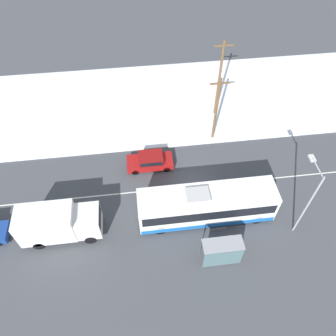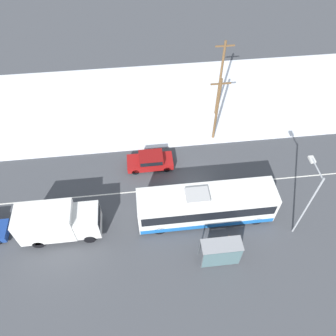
{
  "view_description": "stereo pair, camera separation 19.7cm",
  "coord_description": "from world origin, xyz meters",
  "px_view_note": "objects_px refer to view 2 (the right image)",
  "views": [
    {
      "loc": [
        -4.29,
        -17.0,
        23.77
      ],
      "look_at": [
        -2.03,
        1.26,
        1.4
      ],
      "focal_mm": 35.0,
      "sensor_mm": 36.0,
      "label": 1
    },
    {
      "loc": [
        -4.09,
        -17.02,
        23.77
      ],
      "look_at": [
        -2.03,
        1.26,
        1.4
      ],
      "focal_mm": 35.0,
      "sensor_mm": 36.0,
      "label": 2
    }
  ],
  "objects_px": {
    "city_bus": "(206,205)",
    "sedan_car": "(150,160)",
    "bus_shelter": "(222,253)",
    "utility_pole_snowlot": "(220,79)",
    "streetlamp": "(308,196)",
    "box_truck": "(57,222)",
    "pedestrian_at_stop": "(228,241)",
    "utility_pole_roadside": "(217,109)"
  },
  "relations": [
    {
      "from": "bus_shelter",
      "to": "streetlamp",
      "type": "bearing_deg",
      "value": 19.98
    },
    {
      "from": "city_bus",
      "to": "utility_pole_roadside",
      "type": "distance_m",
      "value": 9.56
    },
    {
      "from": "bus_shelter",
      "to": "utility_pole_snowlot",
      "type": "xyz_separation_m",
      "value": [
        3.17,
        16.69,
        2.77
      ]
    },
    {
      "from": "pedestrian_at_stop",
      "to": "box_truck",
      "type": "bearing_deg",
      "value": 168.14
    },
    {
      "from": "box_truck",
      "to": "sedan_car",
      "type": "relative_size",
      "value": 1.46
    },
    {
      "from": "city_bus",
      "to": "box_truck",
      "type": "height_order",
      "value": "city_bus"
    },
    {
      "from": "pedestrian_at_stop",
      "to": "streetlamp",
      "type": "relative_size",
      "value": 0.25
    },
    {
      "from": "box_truck",
      "to": "sedan_car",
      "type": "distance_m",
      "value": 9.9
    },
    {
      "from": "streetlamp",
      "to": "box_truck",
      "type": "bearing_deg",
      "value": 175.36
    },
    {
      "from": "sedan_car",
      "to": "utility_pole_snowlot",
      "type": "bearing_deg",
      "value": -138.93
    },
    {
      "from": "city_bus",
      "to": "streetlamp",
      "type": "xyz_separation_m",
      "value": [
        6.87,
        -1.77,
        2.78
      ]
    },
    {
      "from": "city_bus",
      "to": "streetlamp",
      "type": "bearing_deg",
      "value": -14.48
    },
    {
      "from": "bus_shelter",
      "to": "streetlamp",
      "type": "xyz_separation_m",
      "value": [
        6.5,
        2.36,
        2.73
      ]
    },
    {
      "from": "utility_pole_roadside",
      "to": "utility_pole_snowlot",
      "type": "xyz_separation_m",
      "value": [
        0.99,
        3.59,
        0.71
      ]
    },
    {
      "from": "streetlamp",
      "to": "utility_pole_snowlot",
      "type": "bearing_deg",
      "value": 103.11
    },
    {
      "from": "pedestrian_at_stop",
      "to": "bus_shelter",
      "type": "bearing_deg",
      "value": -125.81
    },
    {
      "from": "utility_pole_roadside",
      "to": "utility_pole_snowlot",
      "type": "distance_m",
      "value": 3.79
    },
    {
      "from": "city_bus",
      "to": "box_truck",
      "type": "xyz_separation_m",
      "value": [
        -11.68,
        -0.27,
        0.11
      ]
    },
    {
      "from": "bus_shelter",
      "to": "city_bus",
      "type": "bearing_deg",
      "value": 95.03
    },
    {
      "from": "streetlamp",
      "to": "bus_shelter",
      "type": "bearing_deg",
      "value": -160.02
    },
    {
      "from": "pedestrian_at_stop",
      "to": "city_bus",
      "type": "bearing_deg",
      "value": 112.0
    },
    {
      "from": "sedan_car",
      "to": "streetlamp",
      "type": "distance_m",
      "value": 13.85
    },
    {
      "from": "box_truck",
      "to": "utility_pole_roadside",
      "type": "distance_m",
      "value": 17.07
    },
    {
      "from": "box_truck",
      "to": "utility_pole_roadside",
      "type": "height_order",
      "value": "utility_pole_roadside"
    },
    {
      "from": "city_bus",
      "to": "utility_pole_roadside",
      "type": "bearing_deg",
      "value": 74.21
    },
    {
      "from": "city_bus",
      "to": "sedan_car",
      "type": "xyz_separation_m",
      "value": [
        -4.04,
        5.96,
        -0.82
      ]
    },
    {
      "from": "city_bus",
      "to": "box_truck",
      "type": "bearing_deg",
      "value": -178.68
    },
    {
      "from": "box_truck",
      "to": "utility_pole_snowlot",
      "type": "height_order",
      "value": "utility_pole_snowlot"
    },
    {
      "from": "sedan_car",
      "to": "pedestrian_at_stop",
      "type": "distance_m",
      "value": 10.36
    },
    {
      "from": "utility_pole_roadside",
      "to": "utility_pole_snowlot",
      "type": "height_order",
      "value": "utility_pole_snowlot"
    },
    {
      "from": "sedan_car",
      "to": "streetlamp",
      "type": "relative_size",
      "value": 0.61
    },
    {
      "from": "sedan_car",
      "to": "utility_pole_snowlot",
      "type": "relative_size",
      "value": 0.5
    },
    {
      "from": "city_bus",
      "to": "utility_pole_snowlot",
      "type": "distance_m",
      "value": 13.35
    },
    {
      "from": "box_truck",
      "to": "sedan_car",
      "type": "bearing_deg",
      "value": 39.17
    },
    {
      "from": "streetlamp",
      "to": "utility_pole_snowlot",
      "type": "height_order",
      "value": "utility_pole_snowlot"
    },
    {
      "from": "pedestrian_at_stop",
      "to": "utility_pole_roadside",
      "type": "xyz_separation_m",
      "value": [
        1.33,
        11.94,
        2.67
      ]
    },
    {
      "from": "sedan_car",
      "to": "bus_shelter",
      "type": "bearing_deg",
      "value": 113.57
    },
    {
      "from": "sedan_car",
      "to": "bus_shelter",
      "type": "height_order",
      "value": "bus_shelter"
    },
    {
      "from": "box_truck",
      "to": "bus_shelter",
      "type": "xyz_separation_m",
      "value": [
        12.05,
        -3.87,
        -0.06
      ]
    },
    {
      "from": "pedestrian_at_stop",
      "to": "utility_pole_snowlot",
      "type": "distance_m",
      "value": 16.06
    },
    {
      "from": "box_truck",
      "to": "utility_pole_roadside",
      "type": "xyz_separation_m",
      "value": [
        14.22,
        9.23,
        2.0
      ]
    },
    {
      "from": "box_truck",
      "to": "city_bus",
      "type": "bearing_deg",
      "value": 1.32
    }
  ]
}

